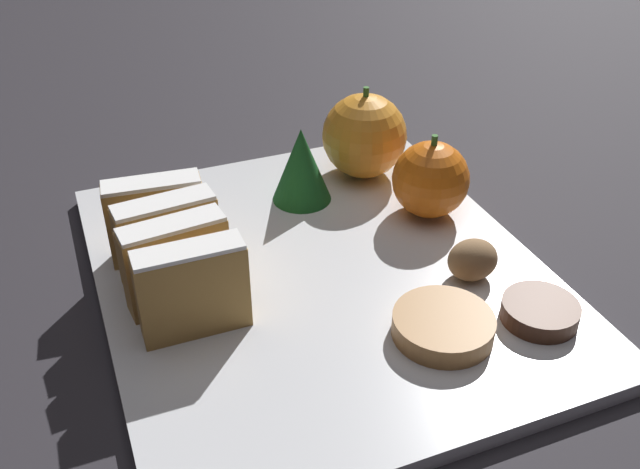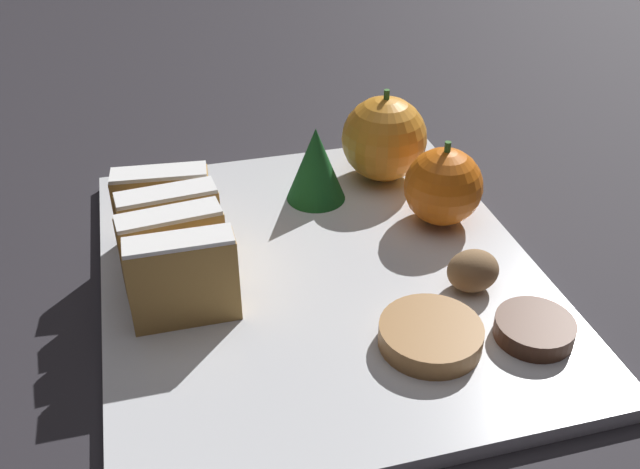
% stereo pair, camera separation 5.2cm
% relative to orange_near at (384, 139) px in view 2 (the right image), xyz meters
% --- Properties ---
extents(ground_plane, '(6.00, 6.00, 0.00)m').
position_rel_orange_near_xyz_m(ground_plane, '(-0.09, -0.12, -0.05)').
color(ground_plane, '#28262B').
extents(serving_platter, '(0.32, 0.37, 0.01)m').
position_rel_orange_near_xyz_m(serving_platter, '(-0.09, -0.12, -0.04)').
color(serving_platter, silver).
rests_on(serving_platter, ground_plane).
extents(stollen_slice_front, '(0.07, 0.02, 0.07)m').
position_rel_orange_near_xyz_m(stollen_slice_front, '(-0.19, -0.15, -0.01)').
color(stollen_slice_front, '#B28442').
rests_on(stollen_slice_front, serving_platter).
extents(stollen_slice_second, '(0.07, 0.03, 0.07)m').
position_rel_orange_near_xyz_m(stollen_slice_second, '(-0.20, -0.12, -0.01)').
color(stollen_slice_second, '#B28442').
rests_on(stollen_slice_second, serving_platter).
extents(stollen_slice_third, '(0.07, 0.03, 0.07)m').
position_rel_orange_near_xyz_m(stollen_slice_third, '(-0.20, -0.09, -0.01)').
color(stollen_slice_third, '#B28442').
rests_on(stollen_slice_third, serving_platter).
extents(stollen_slice_fourth, '(0.07, 0.03, 0.07)m').
position_rel_orange_near_xyz_m(stollen_slice_fourth, '(-0.20, -0.06, -0.01)').
color(stollen_slice_fourth, '#B28442').
rests_on(stollen_slice_fourth, serving_platter).
extents(orange_near, '(0.08, 0.08, 0.08)m').
position_rel_orange_near_xyz_m(orange_near, '(0.00, 0.00, 0.00)').
color(orange_near, orange).
rests_on(orange_near, serving_platter).
extents(orange_far, '(0.06, 0.06, 0.07)m').
position_rel_orange_near_xyz_m(orange_far, '(0.02, -0.08, -0.01)').
color(orange_far, orange).
rests_on(orange_far, serving_platter).
extents(walnut, '(0.04, 0.03, 0.03)m').
position_rel_orange_near_xyz_m(walnut, '(0.01, -0.17, -0.02)').
color(walnut, '#8E6B47').
rests_on(walnut, serving_platter).
extents(chocolate_cookie, '(0.05, 0.05, 0.01)m').
position_rel_orange_near_xyz_m(chocolate_cookie, '(0.03, -0.23, -0.03)').
color(chocolate_cookie, '#472819').
rests_on(chocolate_cookie, serving_platter).
extents(gingerbread_cookie, '(0.07, 0.07, 0.02)m').
position_rel_orange_near_xyz_m(gingerbread_cookie, '(-0.04, -0.22, -0.03)').
color(gingerbread_cookie, '#A3703D').
rests_on(gingerbread_cookie, serving_platter).
extents(evergreen_sprig, '(0.05, 0.05, 0.07)m').
position_rel_orange_near_xyz_m(evergreen_sprig, '(-0.07, -0.02, -0.00)').
color(evergreen_sprig, '#195623').
rests_on(evergreen_sprig, serving_platter).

